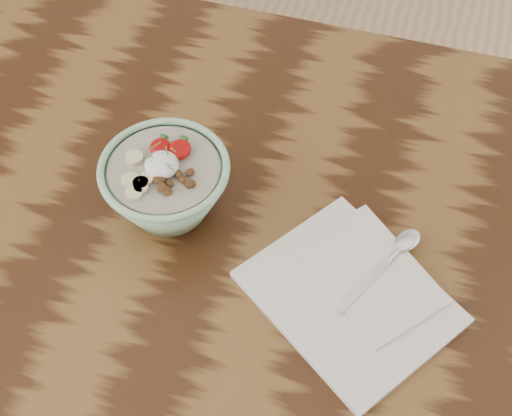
% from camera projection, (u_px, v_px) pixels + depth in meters
% --- Properties ---
extents(table, '(1.60, 0.90, 0.75)m').
position_uv_depth(table, '(223.00, 238.00, 1.15)').
color(table, '#341B0D').
rests_on(table, ground).
extents(breakfast_bowl, '(0.19, 0.19, 0.12)m').
position_uv_depth(breakfast_bowl, '(166.00, 185.00, 1.02)').
color(breakfast_bowl, '#93C79E').
rests_on(breakfast_bowl, table).
extents(napkin, '(0.34, 0.33, 0.02)m').
position_uv_depth(napkin, '(354.00, 292.00, 0.98)').
color(napkin, white).
rests_on(napkin, table).
extents(spoon, '(0.10, 0.17, 0.01)m').
position_uv_depth(spoon, '(397.00, 251.00, 1.01)').
color(spoon, silver).
rests_on(spoon, napkin).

